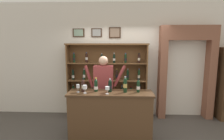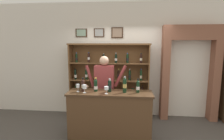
% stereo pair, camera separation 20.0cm
% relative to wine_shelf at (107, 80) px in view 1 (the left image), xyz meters
% --- Properties ---
extents(ground_plane, '(14.00, 14.00, 0.02)m').
position_rel_wine_shelf_xyz_m(ground_plane, '(0.35, -1.18, -1.07)').
color(ground_plane, '#47423D').
extents(back_wall, '(12.00, 0.19, 3.15)m').
position_rel_wine_shelf_xyz_m(back_wall, '(0.35, 0.31, 0.52)').
color(back_wall, silver).
rests_on(back_wall, ground).
extents(wine_shelf, '(2.16, 0.33, 2.04)m').
position_rel_wine_shelf_xyz_m(wine_shelf, '(0.00, 0.00, 0.00)').
color(wine_shelf, brown).
rests_on(wine_shelf, ground).
extents(archway_doorway, '(1.46, 0.45, 2.50)m').
position_rel_wine_shelf_xyz_m(archway_doorway, '(2.13, 0.18, 0.37)').
color(archway_doorway, brown).
rests_on(archway_doorway, ground).
extents(tasting_counter, '(1.75, 0.53, 1.04)m').
position_rel_wine_shelf_xyz_m(tasting_counter, '(0.15, -1.18, -0.54)').
color(tasting_counter, '#4C331E').
rests_on(tasting_counter, ground).
extents(shopkeeper, '(0.99, 0.22, 1.75)m').
position_rel_wine_shelf_xyz_m(shopkeeper, '(-0.03, -0.67, 0.03)').
color(shopkeeper, '#2D3347').
rests_on(shopkeeper, ground).
extents(tasting_bottle_riserva, '(0.07, 0.07, 0.30)m').
position_rel_wine_shelf_xyz_m(tasting_bottle_riserva, '(-0.41, -1.17, 0.12)').
color(tasting_bottle_riserva, black).
rests_on(tasting_bottle_riserva, tasting_counter).
extents(tasting_bottle_bianco, '(0.08, 0.08, 0.29)m').
position_rel_wine_shelf_xyz_m(tasting_bottle_bianco, '(-0.15, -1.13, 0.12)').
color(tasting_bottle_bianco, black).
rests_on(tasting_bottle_bianco, tasting_counter).
extents(tasting_bottle_chianti, '(0.08, 0.08, 0.28)m').
position_rel_wine_shelf_xyz_m(tasting_bottle_chianti, '(0.15, -1.14, 0.12)').
color(tasting_bottle_chianti, black).
rests_on(tasting_bottle_chianti, tasting_counter).
extents(tasting_bottle_brunello, '(0.08, 0.08, 0.33)m').
position_rel_wine_shelf_xyz_m(tasting_bottle_brunello, '(0.46, -1.17, 0.15)').
color(tasting_bottle_brunello, black).
rests_on(tasting_bottle_brunello, tasting_counter).
extents(tasting_bottle_grappa, '(0.07, 0.07, 0.29)m').
position_rel_wine_shelf_xyz_m(tasting_bottle_grappa, '(0.73, -1.15, 0.12)').
color(tasting_bottle_grappa, black).
rests_on(tasting_bottle_grappa, tasting_counter).
extents(wine_glass_right, '(0.08, 0.08, 0.15)m').
position_rel_wine_shelf_xyz_m(wine_glass_right, '(0.10, -1.31, 0.10)').
color(wine_glass_right, silver).
rests_on(wine_glass_right, tasting_counter).
extents(wine_glass_left, '(0.08, 0.08, 0.17)m').
position_rel_wine_shelf_xyz_m(wine_glass_left, '(-0.35, -1.27, 0.10)').
color(wine_glass_left, silver).
rests_on(wine_glass_left, tasting_counter).
extents(wine_glass_center, '(0.07, 0.07, 0.16)m').
position_rel_wine_shelf_xyz_m(wine_glass_center, '(-0.51, -1.21, 0.10)').
color(wine_glass_center, silver).
rests_on(wine_glass_center, tasting_counter).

